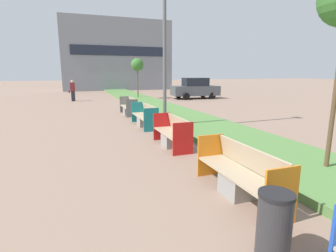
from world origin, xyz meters
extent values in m
cube|color=#568442|center=(3.20, 12.00, 0.09)|extent=(2.80, 120.00, 0.18)
cube|color=gray|center=(4.00, 41.95, 4.60)|extent=(14.33, 7.61, 9.20)
cube|color=#1E2333|center=(4.00, 38.09, 5.06)|extent=(12.04, 0.08, 1.20)
cube|color=gray|center=(0.90, 7.21, 0.21)|extent=(0.52, 0.60, 0.42)
cube|color=tan|center=(0.90, 7.21, 0.44)|extent=(0.58, 2.14, 0.05)
cube|color=tan|center=(1.17, 7.21, 0.70)|extent=(0.14, 2.05, 0.48)
cube|color=orange|center=(0.90, 6.12, 0.47)|extent=(0.62, 0.04, 0.94)
cube|color=orange|center=(0.90, 8.29, 0.47)|extent=(0.62, 0.04, 0.94)
cube|color=gray|center=(0.90, 10.80, 0.21)|extent=(0.52, 0.60, 0.42)
cube|color=tan|center=(0.90, 10.80, 0.44)|extent=(0.58, 1.83, 0.05)
cube|color=tan|center=(1.17, 10.80, 0.70)|extent=(0.14, 1.76, 0.48)
cube|color=red|center=(0.90, 9.86, 0.47)|extent=(0.62, 0.04, 0.94)
cube|color=red|center=(0.90, 11.73, 0.47)|extent=(0.62, 0.04, 0.94)
cube|color=gray|center=(0.90, 14.21, 0.21)|extent=(0.52, 0.60, 0.42)
cube|color=tan|center=(0.90, 14.21, 0.44)|extent=(0.58, 2.23, 0.05)
cube|color=tan|center=(1.17, 14.21, 0.70)|extent=(0.14, 2.14, 0.48)
cube|color=#197A7F|center=(0.90, 13.08, 0.47)|extent=(0.62, 0.04, 0.94)
cube|color=#197A7F|center=(0.90, 15.35, 0.47)|extent=(0.62, 0.04, 0.94)
cube|color=gray|center=(0.90, 17.66, 0.21)|extent=(0.52, 0.60, 0.42)
cube|color=tan|center=(0.90, 17.66, 0.44)|extent=(0.58, 1.87, 0.05)
cube|color=tan|center=(1.17, 17.66, 0.70)|extent=(0.14, 1.79, 0.48)
cube|color=slate|center=(0.90, 16.71, 0.47)|extent=(0.62, 0.04, 0.94)
cube|color=slate|center=(0.90, 18.62, 0.47)|extent=(0.62, 0.04, 0.94)
cylinder|color=#2D2D30|center=(0.30, 5.59, 0.42)|extent=(0.42, 0.42, 0.83)
cylinder|color=black|center=(0.30, 5.59, 0.86)|extent=(0.43, 0.43, 0.05)
cylinder|color=#56595B|center=(1.55, 13.32, 4.22)|extent=(0.14, 0.14, 8.45)
cylinder|color=brown|center=(3.47, 7.45, 1.73)|extent=(0.10, 0.10, 3.47)
cylinder|color=brown|center=(3.47, 26.20, 1.35)|extent=(0.10, 0.10, 2.70)
sphere|color=#38702D|center=(3.47, 26.20, 3.00)|extent=(1.09, 1.09, 1.09)
cube|color=#232633|center=(-1.97, 26.20, 0.41)|extent=(0.30, 0.22, 0.82)
cube|color=maroon|center=(-1.97, 26.20, 1.16)|extent=(0.38, 0.24, 0.67)
sphere|color=tan|center=(-1.97, 26.20, 1.60)|extent=(0.23, 0.23, 0.23)
cube|color=maroon|center=(-2.25, 26.20, 0.78)|extent=(0.12, 0.20, 0.18)
cube|color=#474C51|center=(8.41, 24.82, 0.72)|extent=(4.34, 2.13, 0.84)
cube|color=black|center=(8.41, 24.82, 1.50)|extent=(2.23, 1.73, 0.72)
cylinder|color=black|center=(9.67, 23.92, 0.30)|extent=(0.60, 0.20, 0.60)
cylinder|color=black|center=(9.67, 25.72, 0.30)|extent=(0.60, 0.20, 0.60)
cylinder|color=black|center=(7.15, 23.92, 0.30)|extent=(0.60, 0.20, 0.60)
cylinder|color=black|center=(7.15, 25.72, 0.30)|extent=(0.60, 0.20, 0.60)
camera|label=1|loc=(-1.91, 3.29, 2.29)|focal=28.00mm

